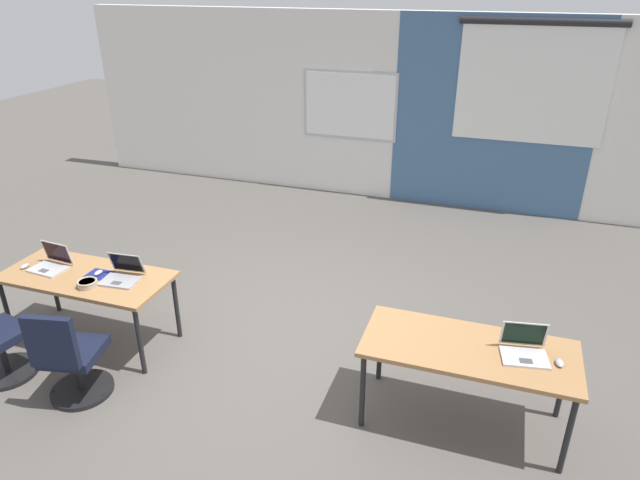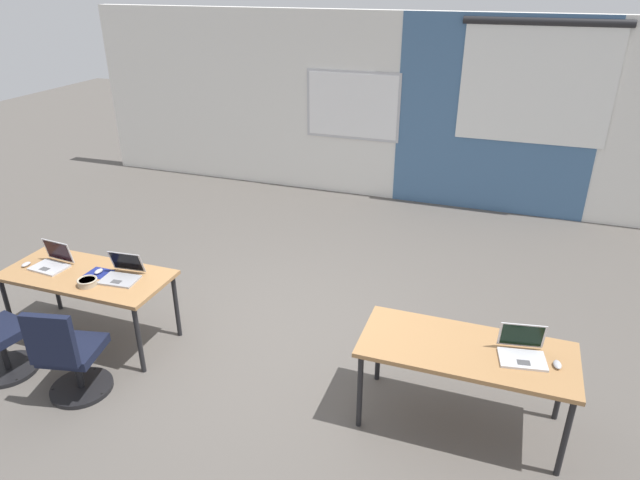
{
  "view_description": "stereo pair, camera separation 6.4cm",
  "coord_description": "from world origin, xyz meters",
  "px_view_note": "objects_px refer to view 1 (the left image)",
  "views": [
    {
      "loc": [
        1.79,
        -4.25,
        3.26
      ],
      "look_at": [
        0.16,
        0.58,
        0.84
      ],
      "focal_mm": 31.5,
      "sensor_mm": 36.0,
      "label": 1
    },
    {
      "loc": [
        1.85,
        -4.23,
        3.26
      ],
      "look_at": [
        0.16,
        0.58,
        0.84
      ],
      "focal_mm": 31.5,
      "sensor_mm": 36.0,
      "label": 2
    }
  ],
  "objects_px": {
    "snack_bowl": "(87,283)",
    "mouse_near_left_inner": "(98,273)",
    "laptop_near_left_inner": "(122,275)",
    "laptop_near_left_end": "(51,263)",
    "mouse_near_right_end": "(559,363)",
    "laptop_near_right_end": "(524,349)",
    "desk_near_right": "(468,353)",
    "mouse_near_left_end": "(25,266)",
    "desk_near_left": "(87,281)",
    "chair_near_left_inner": "(71,361)"
  },
  "relations": [
    {
      "from": "desk_near_left",
      "to": "laptop_near_right_end",
      "type": "xyz_separation_m",
      "value": [
        3.89,
        0.03,
        0.11
      ]
    },
    {
      "from": "laptop_near_right_end",
      "to": "snack_bowl",
      "type": "height_order",
      "value": "laptop_near_right_end"
    },
    {
      "from": "laptop_near_left_end",
      "to": "mouse_near_right_end",
      "type": "bearing_deg",
      "value": 4.6
    },
    {
      "from": "laptop_near_left_end",
      "to": "mouse_near_left_end",
      "type": "distance_m",
      "value": 0.26
    },
    {
      "from": "laptop_near_left_inner",
      "to": "laptop_near_right_end",
      "type": "bearing_deg",
      "value": -5.41
    },
    {
      "from": "desk_near_left",
      "to": "laptop_near_left_inner",
      "type": "relative_size",
      "value": 4.49
    },
    {
      "from": "snack_bowl",
      "to": "laptop_near_right_end",
      "type": "bearing_deg",
      "value": 3.04
    },
    {
      "from": "laptop_near_right_end",
      "to": "laptop_near_left_inner",
      "type": "relative_size",
      "value": 1.05
    },
    {
      "from": "laptop_near_left_end",
      "to": "mouse_near_right_end",
      "type": "xyz_separation_m",
      "value": [
        4.53,
        -0.03,
        -0.03
      ]
    },
    {
      "from": "mouse_near_left_end",
      "to": "mouse_near_left_inner",
      "type": "relative_size",
      "value": 1.01
    },
    {
      "from": "mouse_near_left_inner",
      "to": "chair_near_left_inner",
      "type": "distance_m",
      "value": 0.93
    },
    {
      "from": "laptop_near_right_end",
      "to": "desk_near_left",
      "type": "bearing_deg",
      "value": 170.46
    },
    {
      "from": "laptop_near_left_end",
      "to": "mouse_near_left_inner",
      "type": "height_order",
      "value": "laptop_near_left_end"
    },
    {
      "from": "desk_near_right",
      "to": "mouse_near_right_end",
      "type": "bearing_deg",
      "value": -1.0
    },
    {
      "from": "desk_near_left",
      "to": "mouse_near_right_end",
      "type": "height_order",
      "value": "mouse_near_right_end"
    },
    {
      "from": "desk_near_right",
      "to": "mouse_near_left_end",
      "type": "bearing_deg",
      "value": -179.1
    },
    {
      "from": "mouse_near_left_end",
      "to": "mouse_near_right_end",
      "type": "height_order",
      "value": "same"
    },
    {
      "from": "laptop_near_right_end",
      "to": "laptop_near_left_inner",
      "type": "distance_m",
      "value": 3.51
    },
    {
      "from": "laptop_near_left_end",
      "to": "mouse_near_right_end",
      "type": "distance_m",
      "value": 4.53
    },
    {
      "from": "laptop_near_right_end",
      "to": "snack_bowl",
      "type": "xyz_separation_m",
      "value": [
        -3.72,
        -0.2,
        -0.01
      ]
    },
    {
      "from": "laptop_near_right_end",
      "to": "laptop_near_left_inner",
      "type": "bearing_deg",
      "value": 169.81
    },
    {
      "from": "snack_bowl",
      "to": "mouse_near_right_end",
      "type": "bearing_deg",
      "value": 2.3
    },
    {
      "from": "mouse_near_left_end",
      "to": "desk_near_right",
      "type": "bearing_deg",
      "value": 0.9
    },
    {
      "from": "laptop_near_left_end",
      "to": "laptop_near_left_inner",
      "type": "distance_m",
      "value": 0.78
    },
    {
      "from": "laptop_near_right_end",
      "to": "laptop_near_left_inner",
      "type": "height_order",
      "value": "laptop_near_right_end"
    },
    {
      "from": "chair_near_left_inner",
      "to": "laptop_near_left_end",
      "type": "bearing_deg",
      "value": -56.54
    },
    {
      "from": "desk_near_right",
      "to": "snack_bowl",
      "type": "bearing_deg",
      "value": -177.07
    },
    {
      "from": "mouse_near_left_inner",
      "to": "snack_bowl",
      "type": "height_order",
      "value": "snack_bowl"
    },
    {
      "from": "mouse_near_left_end",
      "to": "chair_near_left_inner",
      "type": "xyz_separation_m",
      "value": [
        1.04,
        -0.69,
        -0.36
      ]
    },
    {
      "from": "laptop_near_left_end",
      "to": "laptop_near_left_inner",
      "type": "relative_size",
      "value": 0.99
    },
    {
      "from": "mouse_near_left_end",
      "to": "mouse_near_left_inner",
      "type": "height_order",
      "value": "mouse_near_left_inner"
    },
    {
      "from": "mouse_near_right_end",
      "to": "laptop_near_left_inner",
      "type": "xyz_separation_m",
      "value": [
        -3.75,
        0.05,
        0.03
      ]
    },
    {
      "from": "laptop_near_left_end",
      "to": "laptop_near_right_end",
      "type": "height_order",
      "value": "same"
    },
    {
      "from": "laptop_near_left_end",
      "to": "chair_near_left_inner",
      "type": "bearing_deg",
      "value": -39.32
    },
    {
      "from": "mouse_near_right_end",
      "to": "chair_near_left_inner",
      "type": "height_order",
      "value": "chair_near_left_inner"
    },
    {
      "from": "laptop_near_left_end",
      "to": "mouse_near_left_end",
      "type": "bearing_deg",
      "value": -157.24
    },
    {
      "from": "snack_bowl",
      "to": "laptop_near_left_inner",
      "type": "bearing_deg",
      "value": 44.76
    },
    {
      "from": "mouse_near_left_end",
      "to": "laptop_near_left_inner",
      "type": "height_order",
      "value": "laptop_near_left_inner"
    },
    {
      "from": "laptop_near_left_inner",
      "to": "chair_near_left_inner",
      "type": "xyz_separation_m",
      "value": [
        0.02,
        -0.8,
        -0.39
      ]
    },
    {
      "from": "desk_near_left",
      "to": "chair_near_left_inner",
      "type": "height_order",
      "value": "chair_near_left_inner"
    },
    {
      "from": "mouse_near_right_end",
      "to": "chair_near_left_inner",
      "type": "relative_size",
      "value": 0.12
    },
    {
      "from": "chair_near_left_inner",
      "to": "laptop_near_right_end",
      "type": "bearing_deg",
      "value": -179.6
    },
    {
      "from": "mouse_near_left_end",
      "to": "mouse_near_left_inner",
      "type": "distance_m",
      "value": 0.77
    },
    {
      "from": "desk_near_right",
      "to": "snack_bowl",
      "type": "distance_m",
      "value": 3.34
    },
    {
      "from": "mouse_near_right_end",
      "to": "snack_bowl",
      "type": "bearing_deg",
      "value": -177.7
    },
    {
      "from": "mouse_near_right_end",
      "to": "snack_bowl",
      "type": "height_order",
      "value": "snack_bowl"
    },
    {
      "from": "snack_bowl",
      "to": "mouse_near_left_inner",
      "type": "bearing_deg",
      "value": 103.89
    },
    {
      "from": "desk_near_left",
      "to": "desk_near_right",
      "type": "bearing_deg",
      "value": 0.0
    },
    {
      "from": "laptop_near_right_end",
      "to": "laptop_near_left_inner",
      "type": "xyz_separation_m",
      "value": [
        -3.51,
        0.02,
        -0.0
      ]
    },
    {
      "from": "mouse_near_left_inner",
      "to": "laptop_near_left_inner",
      "type": "bearing_deg",
      "value": -0.53
    }
  ]
}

